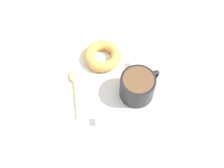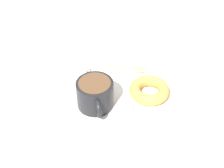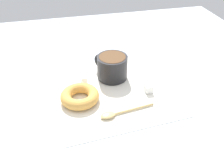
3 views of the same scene
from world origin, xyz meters
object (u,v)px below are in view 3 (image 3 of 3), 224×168
at_px(coffee_cup, 112,66).
at_px(sugar_cube_extra, 149,89).
at_px(donut, 80,96).
at_px(sugar_cube, 84,79).
at_px(spoon, 116,113).

bearing_deg(coffee_cup, sugar_cube_extra, -49.55).
relative_size(donut, sugar_cube, 5.81).
bearing_deg(coffee_cup, sugar_cube, -175.08).
height_order(donut, sugar_cube_extra, donut).
height_order(coffee_cup, spoon, coffee_cup).
relative_size(spoon, sugar_cube, 8.26).
xyz_separation_m(donut, spoon, (0.08, -0.07, -0.01)).
distance_m(coffee_cup, donut, 0.14).
bearing_deg(spoon, donut, 136.40).
relative_size(donut, spoon, 0.70).
distance_m(sugar_cube, sugar_cube_extra, 0.18).
distance_m(coffee_cup, sugar_cube, 0.09).
distance_m(donut, spoon, 0.10).
xyz_separation_m(coffee_cup, sugar_cube_extra, (0.08, -0.09, -0.03)).
relative_size(coffee_cup, sugar_cube, 6.02).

